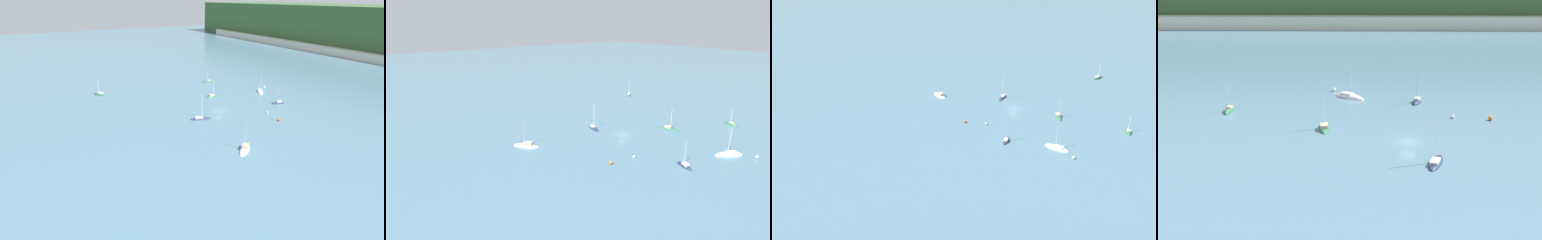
% 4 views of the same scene
% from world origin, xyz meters
% --- Properties ---
extents(ground_plane, '(600.00, 600.00, 0.00)m').
position_xyz_m(ground_plane, '(0.00, 0.00, 0.00)').
color(ground_plane, slate).
extents(sailboat_0, '(4.03, 7.18, 9.07)m').
position_xyz_m(sailboat_0, '(3.42, -9.57, 0.09)').
color(sailboat_0, '#232D4C').
rests_on(sailboat_0, ground_plane).
extents(sailboat_1, '(7.45, 6.11, 8.42)m').
position_xyz_m(sailboat_1, '(-10.58, 27.93, 0.06)').
color(sailboat_1, silver).
rests_on(sailboat_1, ground_plane).
extents(sailboat_2, '(3.08, 5.22, 7.07)m').
position_xyz_m(sailboat_2, '(4.02, 24.14, 0.10)').
color(sailboat_2, '#232D4C').
rests_on(sailboat_2, ground_plane).
extents(sailboat_3, '(6.36, 7.04, 8.29)m').
position_xyz_m(sailboat_3, '(27.70, -10.32, 0.12)').
color(sailboat_3, white).
rests_on(sailboat_3, ground_plane).
extents(sailboat_4, '(2.38, 6.46, 7.53)m').
position_xyz_m(sailboat_4, '(-14.87, 6.60, 0.10)').
color(sailboat_4, '#2D6647').
rests_on(sailboat_4, ground_plane).
extents(sailboat_5, '(1.83, 4.84, 6.43)m').
position_xyz_m(sailboat_5, '(-34.86, 16.97, 0.08)').
color(sailboat_5, '#2D6647').
rests_on(sailboat_5, ground_plane).
extents(sailboat_6, '(5.30, 4.97, 7.72)m').
position_xyz_m(sailboat_6, '(-39.14, -32.64, 0.10)').
color(sailboat_6, '#2D6647').
rests_on(sailboat_6, ground_plane).
extents(mooring_buoy_0, '(0.89, 0.89, 0.89)m').
position_xyz_m(mooring_buoy_0, '(16.99, 12.14, 0.44)').
color(mooring_buoy_0, orange).
rests_on(mooring_buoy_0, ground_plane).
extents(mooring_buoy_1, '(0.89, 0.89, 0.89)m').
position_xyz_m(mooring_buoy_1, '(-14.22, 33.27, 0.44)').
color(mooring_buoy_1, white).
rests_on(mooring_buoy_1, ground_plane).
extents(mooring_buoy_2, '(0.68, 0.68, 0.68)m').
position_xyz_m(mooring_buoy_2, '(9.94, 13.37, 0.34)').
color(mooring_buoy_2, white).
rests_on(mooring_buoy_2, ground_plane).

